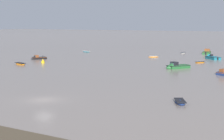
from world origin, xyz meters
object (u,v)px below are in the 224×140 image
(rowboat_moored_0, at_px, (153,57))
(rowboat_moored_3, at_px, (180,102))
(rowboat_moored_7, at_px, (20,64))
(motorboat_moored_1, at_px, (224,74))
(motorboat_moored_3, at_px, (175,67))
(rowboat_moored_6, at_px, (86,52))
(motorboat_moored_4, at_px, (37,58))
(motorboat_moored_0, at_px, (207,53))
(rowboat_moored_1, at_px, (200,62))
(motorboat_moored_5, at_px, (211,58))
(rowboat_moored_2, at_px, (183,53))
(channel_buoy, at_px, (43,61))

(rowboat_moored_0, height_order, rowboat_moored_3, rowboat_moored_3)
(rowboat_moored_3, height_order, rowboat_moored_7, rowboat_moored_7)
(motorboat_moored_1, height_order, motorboat_moored_3, motorboat_moored_3)
(rowboat_moored_0, relative_size, motorboat_moored_1, 0.58)
(rowboat_moored_6, bearing_deg, motorboat_moored_1, -12.67)
(motorboat_moored_4, bearing_deg, motorboat_moored_0, 164.27)
(motorboat_moored_3, bearing_deg, rowboat_moored_0, -113.34)
(rowboat_moored_0, xyz_separation_m, rowboat_moored_3, (30.51, -57.91, 0.02))
(rowboat_moored_1, bearing_deg, rowboat_moored_7, 162.00)
(motorboat_moored_0, bearing_deg, motorboat_moored_1, -169.79)
(rowboat_moored_0, distance_m, rowboat_moored_6, 29.54)
(rowboat_moored_0, distance_m, rowboat_moored_1, 19.34)
(motorboat_moored_5, height_order, rowboat_moored_6, motorboat_moored_5)
(motorboat_moored_1, relative_size, rowboat_moored_2, 1.58)
(rowboat_moored_7, height_order, channel_buoy, channel_buoy)
(motorboat_moored_4, relative_size, channel_buoy, 2.18)
(rowboat_moored_3, xyz_separation_m, rowboat_moored_7, (-51.30, 21.86, 0.02))
(motorboat_moored_0, height_order, channel_buoy, channel_buoy)
(motorboat_moored_1, distance_m, motorboat_moored_4, 55.88)
(motorboat_moored_4, bearing_deg, rowboat_moored_3, 82.80)
(motorboat_moored_0, relative_size, motorboat_moored_1, 1.26)
(rowboat_moored_3, distance_m, channel_buoy, 55.65)
(rowboat_moored_3, bearing_deg, rowboat_moored_6, 13.47)
(motorboat_moored_3, bearing_deg, motorboat_moored_5, -149.91)
(rowboat_moored_0, relative_size, rowboat_moored_7, 0.70)
(rowboat_moored_7, bearing_deg, rowboat_moored_1, 55.16)
(rowboat_moored_0, relative_size, motorboat_moored_3, 0.48)
(channel_buoy, bearing_deg, rowboat_moored_7, -117.32)
(rowboat_moored_7, bearing_deg, rowboat_moored_6, 120.59)
(motorboat_moored_4, distance_m, rowboat_moored_7, 13.97)
(motorboat_moored_0, bearing_deg, rowboat_moored_0, 143.84)
(motorboat_moored_3, height_order, channel_buoy, channel_buoy)
(motorboat_moored_3, height_order, rowboat_moored_6, motorboat_moored_3)
(rowboat_moored_3, relative_size, channel_buoy, 1.65)
(motorboat_moored_1, height_order, channel_buoy, channel_buoy)
(channel_buoy, bearing_deg, motorboat_moored_4, 140.18)
(rowboat_moored_3, xyz_separation_m, motorboat_moored_5, (-13.58, 61.96, 0.14))
(rowboat_moored_0, height_order, motorboat_moored_3, motorboat_moored_3)
(rowboat_moored_2, height_order, rowboat_moored_6, rowboat_moored_6)
(motorboat_moored_1, bearing_deg, motorboat_moored_5, -42.55)
(rowboat_moored_1, relative_size, motorboat_moored_5, 0.47)
(motorboat_moored_0, distance_m, rowboat_moored_1, 30.53)
(motorboat_moored_0, height_order, motorboat_moored_1, motorboat_moored_0)
(rowboat_moored_3, distance_m, motorboat_moored_5, 63.43)
(motorboat_moored_5, bearing_deg, rowboat_moored_1, 137.84)
(motorboat_moored_0, xyz_separation_m, motorboat_moored_3, (5.75, -44.50, -0.01))
(motorboat_moored_1, relative_size, motorboat_moored_5, 0.89)
(rowboat_moored_7, bearing_deg, rowboat_moored_2, 85.53)
(motorboat_moored_1, xyz_separation_m, rowboat_moored_7, (-49.76, -7.45, -0.12))
(motorboat_moored_0, height_order, rowboat_moored_6, motorboat_moored_0)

